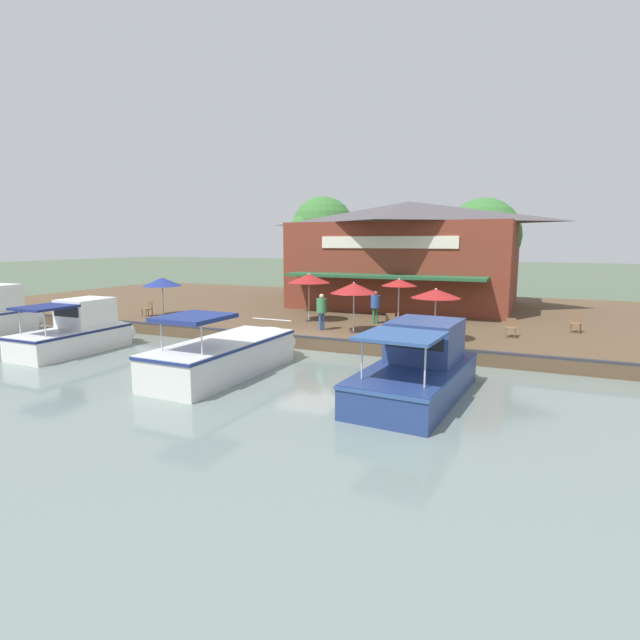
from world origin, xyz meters
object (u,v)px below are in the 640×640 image
object	(u,v)px
motorboat_second_along	(82,332)
tree_downstream_bank	(479,237)
motorboat_far_downstream	(421,368)
tree_upstream_bank	(320,229)
patio_umbrella_mid_patio_right	(354,288)
cafe_chair_far_corner_seat	(390,321)
patio_umbrella_near_quay_edge	(162,282)
person_mid_patio	(322,307)
waterfront_restaurant	(407,253)
cafe_chair_under_first_umbrella	(576,323)
cafe_chair_facing_river	(148,308)
patio_umbrella_far_corner	(399,283)
patio_umbrella_mid_patio_left	(436,294)
motorboat_nearest_quay	(234,352)
person_near_entrance	(375,303)
patio_umbrella_back_row	(309,278)
cafe_chair_mid_patio	(511,327)

from	to	relation	value
motorboat_second_along	tree_downstream_bank	xyz separation A→B (m)	(-20.47, 14.49, 4.26)
motorboat_far_downstream	tree_upstream_bank	size ratio (longest dim) A/B	0.88
patio_umbrella_mid_patio_right	cafe_chair_far_corner_seat	bearing A→B (deg)	124.21
patio_umbrella_near_quay_edge	motorboat_far_downstream	world-z (taller)	patio_umbrella_near_quay_edge
person_mid_patio	motorboat_second_along	bearing A→B (deg)	-54.82
motorboat_far_downstream	motorboat_second_along	world-z (taller)	motorboat_far_downstream
waterfront_restaurant	cafe_chair_under_first_umbrella	world-z (taller)	waterfront_restaurant
patio_umbrella_mid_patio_right	waterfront_restaurant	bearing A→B (deg)	-178.55
patio_umbrella_mid_patio_right	cafe_chair_facing_river	size ratio (longest dim) A/B	2.81
patio_umbrella_far_corner	patio_umbrella_near_quay_edge	distance (m)	13.80
patio_umbrella_mid_patio_right	cafe_chair_under_first_umbrella	bearing A→B (deg)	113.39
patio_umbrella_mid_patio_left	cafe_chair_under_first_umbrella	xyz separation A→B (m)	(-4.72, 5.72, -1.58)
person_mid_patio	motorboat_nearest_quay	bearing A→B (deg)	-6.14
waterfront_restaurant	cafe_chair_far_corner_seat	xyz separation A→B (m)	(10.24, 1.78, -3.02)
motorboat_nearest_quay	tree_downstream_bank	size ratio (longest dim) A/B	1.04
cafe_chair_far_corner_seat	motorboat_second_along	xyz separation A→B (m)	(7.33, -11.99, -0.18)
waterfront_restaurant	patio_umbrella_far_corner	size ratio (longest dim) A/B	5.71
person_near_entrance	person_mid_patio	distance (m)	3.43
tree_downstream_bank	motorboat_nearest_quay	bearing A→B (deg)	-16.92
patio_umbrella_back_row	cafe_chair_mid_patio	size ratio (longest dim) A/B	3.04
cafe_chair_far_corner_seat	person_mid_patio	bearing A→B (deg)	-70.96
patio_umbrella_far_corner	motorboat_far_downstream	distance (m)	9.03
tree_downstream_bank	patio_umbrella_back_row	bearing A→B (deg)	-31.67
cafe_chair_mid_patio	person_mid_patio	world-z (taller)	person_mid_patio
cafe_chair_facing_river	person_mid_patio	world-z (taller)	person_mid_patio
cafe_chair_far_corner_seat	cafe_chair_mid_patio	xyz separation A→B (m)	(-0.69, 5.41, 0.00)
waterfront_restaurant	patio_umbrella_mid_patio_right	world-z (taller)	waterfront_restaurant
patio_umbrella_far_corner	cafe_chair_under_first_umbrella	bearing A→B (deg)	107.07
patio_umbrella_far_corner	tree_upstream_bank	world-z (taller)	tree_upstream_bank
patio_umbrella_mid_patio_right	patio_umbrella_back_row	bearing A→B (deg)	-123.44
patio_umbrella_mid_patio_right	person_mid_patio	xyz separation A→B (m)	(0.06, -1.62, -0.98)
patio_umbrella_far_corner	tree_downstream_bank	size ratio (longest dim) A/B	0.35
person_mid_patio	motorboat_far_downstream	world-z (taller)	same
cafe_chair_under_first_umbrella	patio_umbrella_mid_patio_left	bearing A→B (deg)	-50.50
patio_umbrella_near_quay_edge	motorboat_second_along	xyz separation A→B (m)	(7.05, 1.56, -1.66)
cafe_chair_far_corner_seat	patio_umbrella_mid_patio_left	bearing A→B (deg)	57.29
patio_umbrella_back_row	motorboat_nearest_quay	xyz separation A→B (m)	(8.85, 1.04, -2.13)
patio_umbrella_near_quay_edge	patio_umbrella_mid_patio_right	size ratio (longest dim) A/B	0.94
cafe_chair_far_corner_seat	motorboat_far_downstream	xyz separation A→B (m)	(7.57, 3.19, -0.20)
cafe_chair_under_first_umbrella	person_mid_patio	size ratio (longest dim) A/B	0.48
patio_umbrella_near_quay_edge	motorboat_second_along	world-z (taller)	patio_umbrella_near_quay_edge
patio_umbrella_mid_patio_right	patio_umbrella_mid_patio_left	world-z (taller)	patio_umbrella_mid_patio_right
person_mid_patio	motorboat_far_downstream	size ratio (longest dim) A/B	0.25
patio_umbrella_far_corner	tree_downstream_bank	world-z (taller)	tree_downstream_bank
cafe_chair_far_corner_seat	motorboat_second_along	bearing A→B (deg)	-58.56
patio_umbrella_far_corner	motorboat_second_along	xyz separation A→B (m)	(8.05, -12.19, -1.98)
patio_umbrella_far_corner	patio_umbrella_mid_patio_right	distance (m)	2.43
motorboat_far_downstream	cafe_chair_mid_patio	bearing A→B (deg)	164.95
patio_umbrella_far_corner	motorboat_far_downstream	world-z (taller)	patio_umbrella_far_corner
cafe_chair_under_first_umbrella	person_mid_patio	distance (m)	12.06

